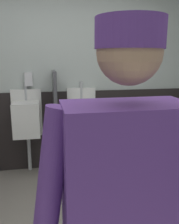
{
  "coord_description": "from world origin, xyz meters",
  "views": [
    {
      "loc": [
        -0.25,
        -1.61,
        1.57
      ],
      "look_at": [
        0.02,
        -0.25,
        1.25
      ],
      "focal_mm": 38.47,
      "sensor_mm": 36.0,
      "label": 1
    }
  ],
  "objects": [
    {
      "name": "person",
      "position": [
        0.03,
        -0.85,
        1.0
      ],
      "size": [
        0.67,
        0.6,
        1.69
      ],
      "color": "#2D3342",
      "rests_on": "ground_plane"
    },
    {
      "name": "wall_back",
      "position": [
        0.0,
        1.77,
        1.27
      ],
      "size": [
        4.85,
        0.12,
        2.54
      ],
      "primitive_type": "cube",
      "color": "silver",
      "rests_on": "ground_plane"
    },
    {
      "name": "wainscot_band_back",
      "position": [
        0.0,
        1.7,
        0.55
      ],
      "size": [
        4.25,
        0.03,
        1.1
      ],
      "primitive_type": "cube",
      "color": "black",
      "rests_on": "ground_plane"
    },
    {
      "name": "urinal_left",
      "position": [
        -0.48,
        1.55,
        0.78
      ],
      "size": [
        0.4,
        0.34,
        1.24
      ],
      "color": "white",
      "rests_on": "ground_plane"
    },
    {
      "name": "privacy_divider_panel",
      "position": [
        -0.11,
        1.48,
        0.95
      ],
      "size": [
        0.04,
        0.4,
        0.9
      ],
      "primitive_type": "cube",
      "color": "#4C4C51"
    },
    {
      "name": "urinal_middle",
      "position": [
        0.27,
        1.55,
        0.78
      ],
      "size": [
        0.4,
        0.34,
        1.24
      ],
      "color": "white",
      "rests_on": "ground_plane"
    },
    {
      "name": "soap_dispenser",
      "position": [
        -0.43,
        1.67,
        1.28
      ],
      "size": [
        0.1,
        0.07,
        0.18
      ],
      "primitive_type": "cube",
      "color": "silver"
    }
  ]
}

